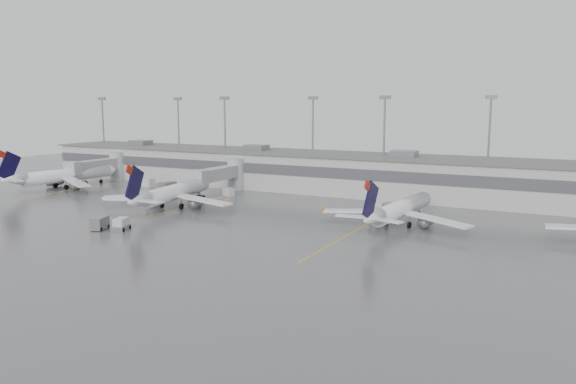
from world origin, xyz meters
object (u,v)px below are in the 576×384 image
at_px(jet_mid_left, 173,192).
at_px(baggage_tug, 121,225).
at_px(jet_far_left, 62,175).
at_px(jet_mid_right, 399,209).

distance_m(jet_mid_left, baggage_tug, 18.75).
bearing_deg(baggage_tug, jet_mid_left, 88.21).
bearing_deg(jet_mid_left, jet_far_left, 159.82).
distance_m(jet_far_left, jet_mid_left, 38.11).
xyz_separation_m(jet_far_left, jet_mid_left, (37.34, -7.61, -0.07)).
distance_m(jet_far_left, baggage_tug, 49.27).
height_order(jet_far_left, baggage_tug, jet_far_left).
distance_m(jet_mid_left, jet_mid_right, 41.30).
xyz_separation_m(jet_mid_left, jet_mid_right, (41.09, 4.13, -0.21)).
xyz_separation_m(jet_mid_left, baggage_tug, (4.68, -18.02, -2.19)).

